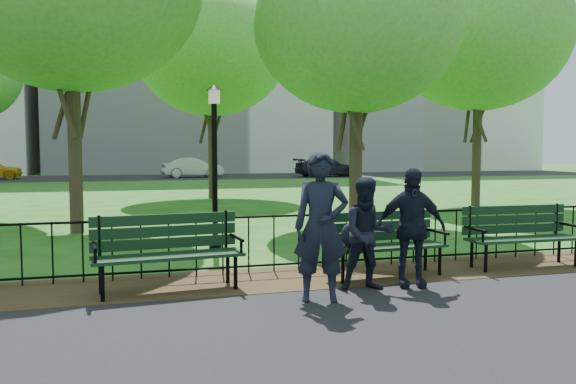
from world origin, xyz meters
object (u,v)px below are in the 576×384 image
object	(u,v)px
park_bench_left_a	(167,244)
tree_near_e	(357,25)
park_bench_main	(374,236)
sedan_silver	(192,168)
sedan_dark	(327,167)
person_mid	(368,234)
park_bench_right_a	(520,229)
tree_mid_e	(479,35)
tree_far_c	(211,51)
person_left	(321,227)
lamppost	(215,160)
person_right	(411,227)

from	to	relation	value
park_bench_left_a	tree_near_e	bearing A→B (deg)	42.54
park_bench_main	tree_near_e	size ratio (longest dim) A/B	0.26
sedan_silver	sedan_dark	bearing A→B (deg)	-104.19
park_bench_main	person_mid	distance (m)	0.76
park_bench_right_a	tree_mid_e	xyz separation A→B (m)	(5.32, 9.13, 5.17)
tree_far_c	sedan_dark	bearing A→B (deg)	57.30
tree_far_c	sedan_dark	xyz separation A→B (m)	(10.72, 16.70, -5.12)
tree_near_e	person_left	bearing A→B (deg)	-115.54
tree_far_c	person_mid	world-z (taller)	tree_far_c
tree_near_e	tree_mid_e	xyz separation A→B (m)	(5.87, 3.48, 0.74)
park_bench_left_a	tree_near_e	size ratio (longest dim) A/B	0.28
lamppost	park_bench_main	bearing A→B (deg)	-59.03
tree_far_c	sedan_dark	size ratio (longest dim) A/B	1.76
park_bench_main	sedan_silver	world-z (taller)	sedan_silver
park_bench_right_a	tree_mid_e	world-z (taller)	tree_mid_e
tree_mid_e	park_bench_left_a	bearing A→B (deg)	-139.89
park_bench_left_a	park_bench_main	bearing A→B (deg)	-6.92
park_bench_right_a	sedan_dark	world-z (taller)	sedan_dark
park_bench_main	sedan_dark	xyz separation A→B (m)	(10.38, 31.59, 0.07)
park_bench_main	lamppost	bearing A→B (deg)	116.05
tree_near_e	park_bench_right_a	bearing A→B (deg)	-84.39
park_bench_right_a	person_mid	world-z (taller)	person_mid
park_bench_main	park_bench_right_a	world-z (taller)	park_bench_right_a
park_bench_right_a	tree_near_e	world-z (taller)	tree_near_e
lamppost	sedan_dark	distance (m)	30.98
tree_near_e	tree_mid_e	distance (m)	6.87
park_bench_main	lamppost	world-z (taller)	lamppost
person_right	sedan_dark	bearing A→B (deg)	84.91
tree_mid_e	person_mid	world-z (taller)	tree_mid_e
tree_far_c	person_right	size ratio (longest dim) A/B	5.09
park_bench_main	tree_mid_e	size ratio (longest dim) A/B	0.23
park_bench_right_a	sedan_dark	size ratio (longest dim) A/B	0.40
sedan_dark	park_bench_main	bearing A→B (deg)	156.65
tree_far_c	sedan_silver	distance (m)	18.57
person_left	person_mid	distance (m)	0.89
person_left	tree_near_e	bearing A→B (deg)	80.37
park_bench_main	person_right	xyz separation A→B (m)	(0.28, -0.62, 0.20)
sedan_silver	park_bench_main	bearing A→B (deg)	171.30
park_bench_main	park_bench_right_a	xyz separation A→B (m)	(2.64, 0.13, -0.01)
tree_far_c	person_right	world-z (taller)	tree_far_c
person_left	person_right	xyz separation A→B (m)	(1.44, 0.39, -0.11)
tree_far_c	person_left	xyz separation A→B (m)	(-0.82, -15.90, -4.87)
lamppost	person_right	world-z (taller)	lamppost
lamppost	park_bench_left_a	bearing A→B (deg)	-109.20
person_left	park_bench_left_a	bearing A→B (deg)	165.72
tree_near_e	sedan_dark	bearing A→B (deg)	72.17
park_bench_main	person_mid	xyz separation A→B (m)	(-0.37, -0.65, 0.14)
park_bench_left_a	person_mid	size ratio (longest dim) A/B	1.33
sedan_dark	tree_near_e	bearing A→B (deg)	157.01
park_bench_right_a	tree_far_c	size ratio (longest dim) A/B	0.23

